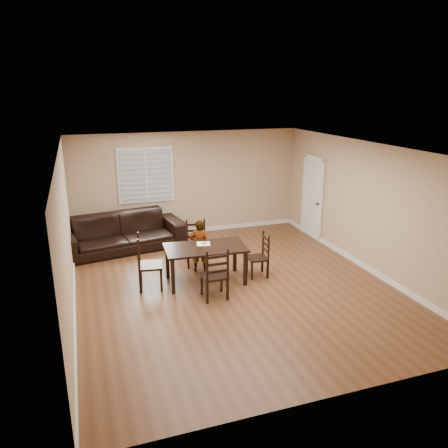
{
  "coord_description": "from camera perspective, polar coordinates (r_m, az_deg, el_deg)",
  "views": [
    {
      "loc": [
        -2.69,
        -7.44,
        3.73
      ],
      "look_at": [
        0.11,
        0.89,
        1.0
      ],
      "focal_mm": 35.0,
      "sensor_mm": 36.0,
      "label": 1
    }
  ],
  "objects": [
    {
      "name": "sofa",
      "position": [
        10.75,
        -13.17,
        -1.09
      ],
      "size": [
        3.1,
        1.63,
        0.86
      ],
      "primitive_type": "imported",
      "rotation": [
        0.0,
        0.0,
        0.17
      ],
      "color": "black",
      "rests_on": "ground"
    },
    {
      "name": "chair_near",
      "position": [
        9.67,
        -3.67,
        -2.6
      ],
      "size": [
        0.52,
        0.5,
        1.0
      ],
      "rotation": [
        0.0,
        0.0,
        -0.19
      ],
      "color": "black",
      "rests_on": "ground"
    },
    {
      "name": "chair_left",
      "position": [
        8.57,
        -10.49,
        -5.25
      ],
      "size": [
        0.53,
        0.55,
        1.08
      ],
      "rotation": [
        0.0,
        0.0,
        1.42
      ],
      "color": "black",
      "rests_on": "ground"
    },
    {
      "name": "chair_right",
      "position": [
        9.07,
        5.05,
        -4.25
      ],
      "size": [
        0.43,
        0.45,
        0.92
      ],
      "rotation": [
        0.0,
        0.0,
        -1.67
      ],
      "color": "black",
      "rests_on": "ground"
    },
    {
      "name": "child",
      "position": [
        9.22,
        -3.23,
        -2.83
      ],
      "size": [
        0.47,
        0.38,
        1.13
      ],
      "primitive_type": "imported",
      "rotation": [
        0.0,
        0.0,
        2.84
      ],
      "color": "gray",
      "rests_on": "ground"
    },
    {
      "name": "chair_far",
      "position": [
        7.98,
        -1.01,
        -6.99
      ],
      "size": [
        0.45,
        0.42,
        1.0
      ],
      "rotation": [
        0.0,
        0.0,
        3.15
      ],
      "color": "black",
      "rests_on": "ground"
    },
    {
      "name": "donut",
      "position": [
        8.79,
        -2.59,
        -2.44
      ],
      "size": [
        0.1,
        0.1,
        0.04
      ],
      "color": "#D3854C",
      "rests_on": "napkin"
    },
    {
      "name": "napkin",
      "position": [
        8.8,
        -2.71,
        -2.59
      ],
      "size": [
        0.32,
        0.32,
        0.0
      ],
      "primitive_type": "cube",
      "rotation": [
        0.0,
        0.0,
        -0.23
      ],
      "color": "white",
      "rests_on": "dining_table"
    },
    {
      "name": "ground",
      "position": [
        8.75,
        1.16,
        -7.99
      ],
      "size": [
        7.0,
        7.0,
        0.0
      ],
      "primitive_type": "plane",
      "color": "brown",
      "rests_on": "ground"
    },
    {
      "name": "room",
      "position": [
        8.32,
        1.05,
        3.88
      ],
      "size": [
        6.04,
        7.04,
        2.72
      ],
      "color": "tan",
      "rests_on": "ground"
    },
    {
      "name": "dining_table",
      "position": [
        8.66,
        -2.44,
        -3.54
      ],
      "size": [
        1.64,
        0.99,
        0.75
      ],
      "rotation": [
        0.0,
        0.0,
        -0.06
      ],
      "color": "black",
      "rests_on": "ground"
    }
  ]
}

